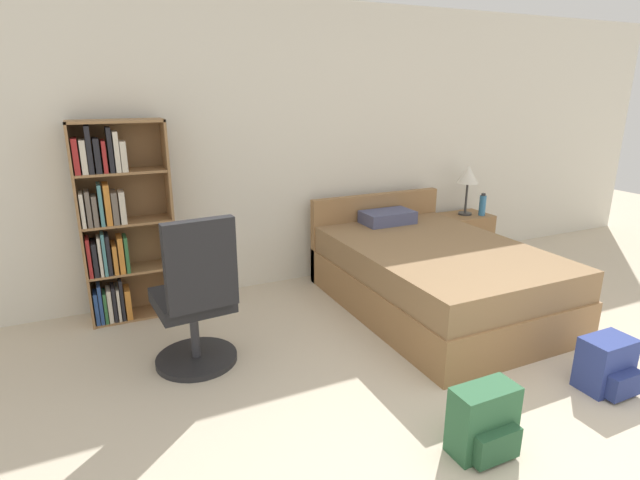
{
  "coord_description": "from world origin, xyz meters",
  "views": [
    {
      "loc": [
        -1.96,
        -1.16,
        1.85
      ],
      "look_at": [
        -0.49,
        1.98,
        0.78
      ],
      "focal_mm": 28.0,
      "sensor_mm": 36.0,
      "label": 1
    }
  ],
  "objects": [
    {
      "name": "backpack_green",
      "position": [
        -0.25,
        0.47,
        0.18
      ],
      "size": [
        0.35,
        0.23,
        0.38
      ],
      "color": "#2D603D",
      "rests_on": "ground_plane"
    },
    {
      "name": "office_chair",
      "position": [
        -1.42,
        1.92,
        0.48
      ],
      "size": [
        0.56,
        0.62,
        1.09
      ],
      "color": "#232326",
      "rests_on": "ground_plane"
    },
    {
      "name": "bed",
      "position": [
        0.63,
        2.09,
        0.3
      ],
      "size": [
        1.42,
        2.07,
        0.83
      ],
      "color": "olive",
      "rests_on": "ground_plane"
    },
    {
      "name": "wall_back",
      "position": [
        0.0,
        3.23,
        1.3
      ],
      "size": [
        9.0,
        0.06,
        2.6
      ],
      "color": "silver",
      "rests_on": "ground_plane"
    },
    {
      "name": "backpack_blue",
      "position": [
        0.86,
        0.58,
        0.16
      ],
      "size": [
        0.32,
        0.28,
        0.34
      ],
      "color": "navy",
      "rests_on": "ground_plane"
    },
    {
      "name": "table_lamp",
      "position": [
        1.72,
        2.96,
        0.93
      ],
      "size": [
        0.23,
        0.23,
        0.53
      ],
      "color": "#333333",
      "rests_on": "nightstand"
    },
    {
      "name": "nightstand",
      "position": [
        1.73,
        2.96,
        0.26
      ],
      "size": [
        0.5,
        0.42,
        0.51
      ],
      "color": "olive",
      "rests_on": "ground_plane"
    },
    {
      "name": "water_bottle",
      "position": [
        1.86,
        2.86,
        0.63
      ],
      "size": [
        0.07,
        0.07,
        0.24
      ],
      "color": "teal",
      "rests_on": "nightstand"
    },
    {
      "name": "bookshelf",
      "position": [
        -1.81,
        2.98,
        0.81
      ],
      "size": [
        0.7,
        0.28,
        1.61
      ],
      "color": "olive",
      "rests_on": "ground_plane"
    }
  ]
}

